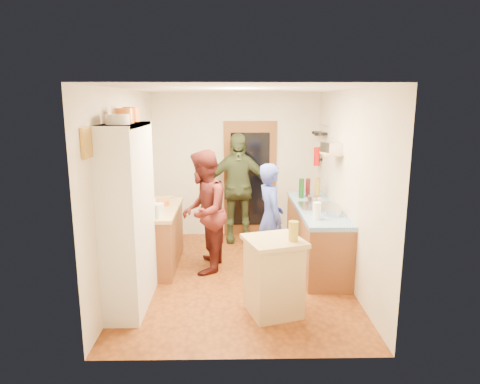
{
  "coord_description": "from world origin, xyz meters",
  "views": [
    {
      "loc": [
        -0.07,
        -5.71,
        2.44
      ],
      "look_at": [
        0.03,
        0.15,
        1.2
      ],
      "focal_mm": 32.0,
      "sensor_mm": 36.0,
      "label": 1
    }
  ],
  "objects_px": {
    "right_counter_base": "(316,237)",
    "person_hob": "(273,219)",
    "island_base": "(273,278)",
    "person_left": "(206,211)",
    "person_back": "(238,188)",
    "hutch_body": "(129,217)"
  },
  "relations": [
    {
      "from": "right_counter_base",
      "to": "person_hob",
      "type": "bearing_deg",
      "value": -156.54
    },
    {
      "from": "hutch_body",
      "to": "person_back",
      "type": "xyz_separation_m",
      "value": [
        1.33,
        2.41,
        -0.14
      ]
    },
    {
      "from": "right_counter_base",
      "to": "person_left",
      "type": "bearing_deg",
      "value": -172.75
    },
    {
      "from": "right_counter_base",
      "to": "person_hob",
      "type": "relative_size",
      "value": 1.38
    },
    {
      "from": "right_counter_base",
      "to": "person_back",
      "type": "height_order",
      "value": "person_back"
    },
    {
      "from": "right_counter_base",
      "to": "person_left",
      "type": "xyz_separation_m",
      "value": [
        -1.65,
        -0.21,
        0.47
      ]
    },
    {
      "from": "island_base",
      "to": "right_counter_base",
      "type": "bearing_deg",
      "value": 63.02
    },
    {
      "from": "person_hob",
      "to": "island_base",
      "type": "bearing_deg",
      "value": 160.83
    },
    {
      "from": "island_base",
      "to": "person_back",
      "type": "distance_m",
      "value": 2.76
    },
    {
      "from": "hutch_body",
      "to": "island_base",
      "type": "xyz_separation_m",
      "value": [
        1.7,
        -0.27,
        -0.67
      ]
    },
    {
      "from": "island_base",
      "to": "person_back",
      "type": "xyz_separation_m",
      "value": [
        -0.38,
        2.68,
        0.53
      ]
    },
    {
      "from": "right_counter_base",
      "to": "person_hob",
      "type": "distance_m",
      "value": 0.84
    },
    {
      "from": "hutch_body",
      "to": "person_hob",
      "type": "height_order",
      "value": "hutch_body"
    },
    {
      "from": "hutch_body",
      "to": "person_left",
      "type": "xyz_separation_m",
      "value": [
        0.85,
        1.09,
        -0.21
      ]
    },
    {
      "from": "person_left",
      "to": "person_back",
      "type": "xyz_separation_m",
      "value": [
        0.48,
        1.32,
        0.07
      ]
    },
    {
      "from": "hutch_body",
      "to": "person_hob",
      "type": "relative_size",
      "value": 1.38
    },
    {
      "from": "island_base",
      "to": "person_hob",
      "type": "relative_size",
      "value": 0.54
    },
    {
      "from": "hutch_body",
      "to": "island_base",
      "type": "relative_size",
      "value": 2.56
    },
    {
      "from": "person_back",
      "to": "person_left",
      "type": "bearing_deg",
      "value": -111.16
    },
    {
      "from": "island_base",
      "to": "person_back",
      "type": "relative_size",
      "value": 0.45
    },
    {
      "from": "island_base",
      "to": "person_left",
      "type": "distance_m",
      "value": 1.67
    },
    {
      "from": "person_hob",
      "to": "person_back",
      "type": "height_order",
      "value": "person_back"
    }
  ]
}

